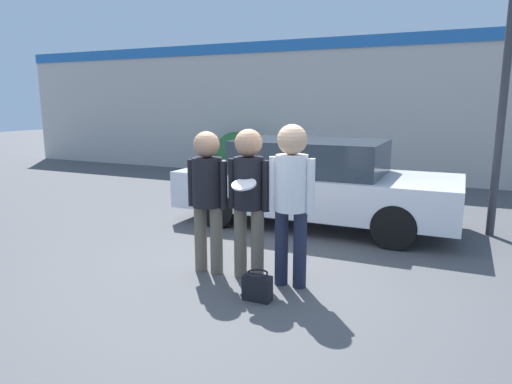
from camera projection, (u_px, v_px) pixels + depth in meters
ground_plane at (257, 275)px, 5.47m from camera, size 56.00×56.00×0.00m
storefront_building at (376, 109)px, 11.79m from camera, size 24.00×0.22×3.72m
person_left at (207, 190)px, 5.40m from camera, size 0.53×0.36×1.71m
person_middle_with_frisbee at (249, 191)px, 5.20m from camera, size 0.51×0.56×1.75m
person_right at (291, 190)px, 4.97m from camera, size 0.52×0.35×1.82m
parked_car_near at (314, 182)px, 7.66m from camera, size 4.57×1.85×1.43m
shrub at (236, 154)px, 12.79m from camera, size 1.25×1.25×1.25m
handbag at (257, 287)px, 4.76m from camera, size 0.30×0.23×0.31m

